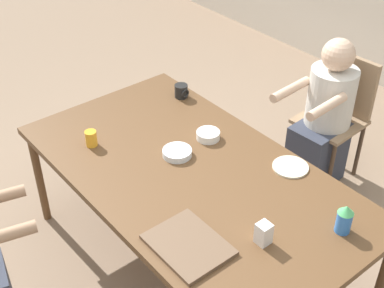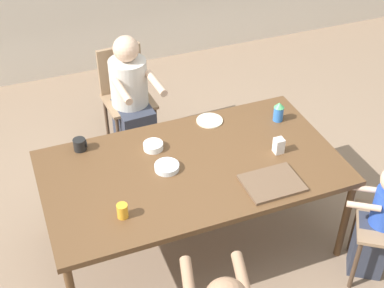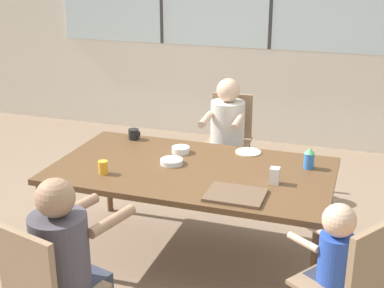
{
  "view_description": "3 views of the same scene",
  "coord_description": "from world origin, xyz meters",
  "px_view_note": "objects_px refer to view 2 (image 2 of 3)",
  "views": [
    {
      "loc": [
        1.7,
        -1.39,
        2.47
      ],
      "look_at": [
        0.0,
        0.0,
        0.89
      ],
      "focal_mm": 50.0,
      "sensor_mm": 36.0,
      "label": 1
    },
    {
      "loc": [
        -0.97,
        -2.5,
        2.95
      ],
      "look_at": [
        0.0,
        0.0,
        0.89
      ],
      "focal_mm": 50.0,
      "sensor_mm": 36.0,
      "label": 2
    },
    {
      "loc": [
        1.11,
        -3.28,
        2.13
      ],
      "look_at": [
        0.0,
        0.0,
        0.89
      ],
      "focal_mm": 50.0,
      "sensor_mm": 36.0,
      "label": 3
    }
  ],
  "objects_px": {
    "person_woman_green_shirt": "(132,103)",
    "bowl_white_shallow": "(153,146)",
    "coffee_mug": "(80,145)",
    "juice_glass": "(122,211)",
    "milk_carton_small": "(279,146)",
    "bowl_cereal": "(167,167)",
    "person_toddler": "(379,224)",
    "sippy_cup": "(279,111)",
    "chair_for_woman_green_shirt": "(125,88)"
  },
  "relations": [
    {
      "from": "sippy_cup",
      "to": "person_toddler",
      "type": "bearing_deg",
      "value": -75.14
    },
    {
      "from": "coffee_mug",
      "to": "bowl_white_shallow",
      "type": "xyz_separation_m",
      "value": [
        0.46,
        -0.17,
        -0.02
      ]
    },
    {
      "from": "bowl_cereal",
      "to": "chair_for_woman_green_shirt",
      "type": "bearing_deg",
      "value": 86.74
    },
    {
      "from": "juice_glass",
      "to": "person_toddler",
      "type": "bearing_deg",
      "value": -14.28
    },
    {
      "from": "coffee_mug",
      "to": "sippy_cup",
      "type": "relative_size",
      "value": 0.6
    },
    {
      "from": "milk_carton_small",
      "to": "sippy_cup",
      "type": "bearing_deg",
      "value": 61.86
    },
    {
      "from": "person_toddler",
      "to": "juice_glass",
      "type": "bearing_deg",
      "value": 109.46
    },
    {
      "from": "person_woman_green_shirt",
      "to": "coffee_mug",
      "type": "height_order",
      "value": "person_woman_green_shirt"
    },
    {
      "from": "milk_carton_small",
      "to": "bowl_white_shallow",
      "type": "bearing_deg",
      "value": 156.36
    },
    {
      "from": "person_woman_green_shirt",
      "to": "milk_carton_small",
      "type": "relative_size",
      "value": 9.93
    },
    {
      "from": "milk_carton_small",
      "to": "bowl_cereal",
      "type": "height_order",
      "value": "milk_carton_small"
    },
    {
      "from": "sippy_cup",
      "to": "coffee_mug",
      "type": "bearing_deg",
      "value": 172.99
    },
    {
      "from": "juice_glass",
      "to": "milk_carton_small",
      "type": "relative_size",
      "value": 0.84
    },
    {
      "from": "chair_for_woman_green_shirt",
      "to": "milk_carton_small",
      "type": "relative_size",
      "value": 8.15
    },
    {
      "from": "person_toddler",
      "to": "sippy_cup",
      "type": "xyz_separation_m",
      "value": [
        -0.25,
        0.94,
        0.34
      ]
    },
    {
      "from": "coffee_mug",
      "to": "bowl_cereal",
      "type": "bearing_deg",
      "value": -40.36
    },
    {
      "from": "coffee_mug",
      "to": "milk_carton_small",
      "type": "xyz_separation_m",
      "value": [
        1.23,
        -0.51,
        0.01
      ]
    },
    {
      "from": "juice_glass",
      "to": "bowl_white_shallow",
      "type": "height_order",
      "value": "juice_glass"
    },
    {
      "from": "person_toddler",
      "to": "person_woman_green_shirt",
      "type": "bearing_deg",
      "value": 63.84
    },
    {
      "from": "milk_carton_small",
      "to": "bowl_white_shallow",
      "type": "distance_m",
      "value": 0.84
    },
    {
      "from": "person_woman_green_shirt",
      "to": "chair_for_woman_green_shirt",
      "type": "bearing_deg",
      "value": -90.0
    },
    {
      "from": "person_toddler",
      "to": "juice_glass",
      "type": "relative_size",
      "value": 10.06
    },
    {
      "from": "juice_glass",
      "to": "bowl_white_shallow",
      "type": "distance_m",
      "value": 0.66
    },
    {
      "from": "milk_carton_small",
      "to": "bowl_cereal",
      "type": "relative_size",
      "value": 0.67
    },
    {
      "from": "person_woman_green_shirt",
      "to": "milk_carton_small",
      "type": "xyz_separation_m",
      "value": [
        0.67,
        -1.29,
        0.28
      ]
    },
    {
      "from": "coffee_mug",
      "to": "bowl_cereal",
      "type": "xyz_separation_m",
      "value": [
        0.48,
        -0.41,
        -0.02
      ]
    },
    {
      "from": "sippy_cup",
      "to": "person_woman_green_shirt",
      "type": "bearing_deg",
      "value": 131.71
    },
    {
      "from": "chair_for_woman_green_shirt",
      "to": "person_toddler",
      "type": "bearing_deg",
      "value": 114.67
    },
    {
      "from": "bowl_white_shallow",
      "to": "juice_glass",
      "type": "bearing_deg",
      "value": -123.46
    },
    {
      "from": "person_toddler",
      "to": "sippy_cup",
      "type": "bearing_deg",
      "value": 48.61
    },
    {
      "from": "milk_carton_small",
      "to": "bowl_white_shallow",
      "type": "height_order",
      "value": "milk_carton_small"
    },
    {
      "from": "person_woman_green_shirt",
      "to": "person_toddler",
      "type": "xyz_separation_m",
      "value": [
        1.1,
        -1.9,
        -0.03
      ]
    },
    {
      "from": "person_toddler",
      "to": "bowl_white_shallow",
      "type": "height_order",
      "value": "person_toddler"
    },
    {
      "from": "juice_glass",
      "to": "person_woman_green_shirt",
      "type": "bearing_deg",
      "value": 72.69
    },
    {
      "from": "chair_for_woman_green_shirt",
      "to": "milk_carton_small",
      "type": "bearing_deg",
      "value": 111.47
    },
    {
      "from": "person_toddler",
      "to": "bowl_white_shallow",
      "type": "bearing_deg",
      "value": 85.48
    },
    {
      "from": "sippy_cup",
      "to": "juice_glass",
      "type": "relative_size",
      "value": 1.65
    },
    {
      "from": "coffee_mug",
      "to": "juice_glass",
      "type": "xyz_separation_m",
      "value": [
        0.1,
        -0.72,
        0.0
      ]
    },
    {
      "from": "coffee_mug",
      "to": "sippy_cup",
      "type": "height_order",
      "value": "sippy_cup"
    },
    {
      "from": "bowl_cereal",
      "to": "person_woman_green_shirt",
      "type": "bearing_deg",
      "value": 85.78
    },
    {
      "from": "coffee_mug",
      "to": "bowl_white_shallow",
      "type": "distance_m",
      "value": 0.49
    },
    {
      "from": "person_toddler",
      "to": "coffee_mug",
      "type": "distance_m",
      "value": 2.03
    },
    {
      "from": "chair_for_woman_green_shirt",
      "to": "bowl_white_shallow",
      "type": "distance_m",
      "value": 1.14
    },
    {
      "from": "coffee_mug",
      "to": "juice_glass",
      "type": "height_order",
      "value": "juice_glass"
    },
    {
      "from": "sippy_cup",
      "to": "bowl_cereal",
      "type": "xyz_separation_m",
      "value": [
        -0.94,
        -0.23,
        -0.06
      ]
    },
    {
      "from": "bowl_cereal",
      "to": "coffee_mug",
      "type": "bearing_deg",
      "value": 139.64
    },
    {
      "from": "person_woman_green_shirt",
      "to": "milk_carton_small",
      "type": "distance_m",
      "value": 1.48
    },
    {
      "from": "juice_glass",
      "to": "milk_carton_small",
      "type": "xyz_separation_m",
      "value": [
        1.14,
        0.21,
        0.01
      ]
    },
    {
      "from": "milk_carton_small",
      "to": "bowl_cereal",
      "type": "bearing_deg",
      "value": 172.35
    },
    {
      "from": "person_woman_green_shirt",
      "to": "bowl_white_shallow",
      "type": "height_order",
      "value": "person_woman_green_shirt"
    }
  ]
}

